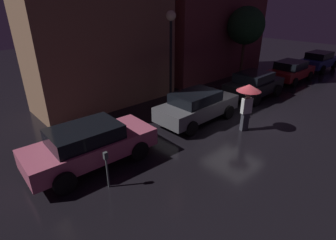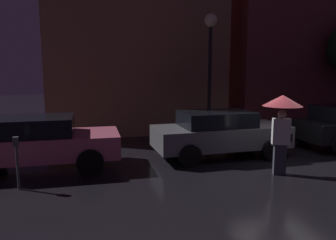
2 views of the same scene
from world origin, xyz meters
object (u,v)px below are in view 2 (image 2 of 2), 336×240
object	(u,v)px
parked_car_grey	(220,133)
parking_meter	(17,157)
pedestrian_with_umbrella	(282,113)
parked_car_pink	(36,142)
street_lamp_near	(210,46)

from	to	relation	value
parked_car_grey	parking_meter	size ratio (longest dim) A/B	3.44
pedestrian_with_umbrella	parking_meter	world-z (taller)	pedestrian_with_umbrella
parking_meter	parked_car_pink	bearing A→B (deg)	81.00
street_lamp_near	pedestrian_with_umbrella	bearing A→B (deg)	-88.38
parking_meter	street_lamp_near	distance (m)	8.09
parked_car_pink	street_lamp_near	distance (m)	7.23
pedestrian_with_umbrella	parking_meter	distance (m)	6.60
parked_car_pink	parking_meter	world-z (taller)	parked_car_pink
parked_car_pink	street_lamp_near	world-z (taller)	street_lamp_near
parked_car_pink	parking_meter	distance (m)	1.54
parked_car_pink	pedestrian_with_umbrella	world-z (taller)	pedestrian_with_umbrella
parked_car_pink	parking_meter	size ratio (longest dim) A/B	3.57
street_lamp_near	parked_car_grey	bearing A→B (deg)	-104.52
pedestrian_with_umbrella	street_lamp_near	distance (m)	5.07
parked_car_pink	parked_car_grey	size ratio (longest dim) A/B	1.04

